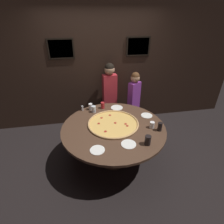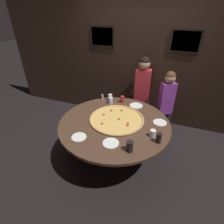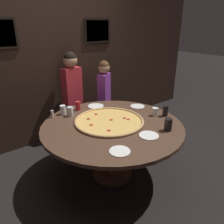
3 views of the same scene
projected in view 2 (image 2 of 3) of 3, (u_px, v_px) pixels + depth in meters
ground_plane at (114, 156)px, 3.09m from camera, size 24.00×24.00×0.00m
back_wall at (139, 62)px, 3.57m from camera, size 6.40×0.08×2.60m
dining_table at (114, 128)px, 2.76m from camera, size 1.71×1.71×0.74m
giant_pizza at (117, 119)px, 2.75m from camera, size 0.86×0.86×0.03m
drink_cup_far_right at (111, 100)px, 3.19m from camera, size 0.08×0.08×0.12m
drink_cup_near_left at (153, 133)px, 2.37m from camera, size 0.08×0.08×0.11m
drink_cup_front_edge at (159, 138)px, 2.26m from camera, size 0.07×0.07×0.14m
drink_cup_by_shaker at (122, 99)px, 3.23m from camera, size 0.07×0.07×0.12m
drink_cup_centre_back at (110, 98)px, 3.29m from camera, size 0.07×0.07×0.12m
drink_cup_far_left at (130, 146)px, 2.12m from camera, size 0.09×0.09×0.14m
white_plate_far_back at (136, 106)px, 3.14m from camera, size 0.23×0.23×0.01m
white_plate_beside_cup at (79, 137)px, 2.38m from camera, size 0.21×0.21×0.01m
white_plate_right_side at (111, 143)px, 2.28m from camera, size 0.22×0.22×0.01m
white_plate_near_front at (160, 122)px, 2.68m from camera, size 0.21×0.21×0.01m
condiment_shaker at (102, 97)px, 3.34m from camera, size 0.04×0.04×0.10m
diner_far_right at (166, 100)px, 3.35m from camera, size 0.34×0.27×1.30m
diner_centre_back at (142, 88)px, 3.60m from camera, size 0.38×0.22×1.47m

